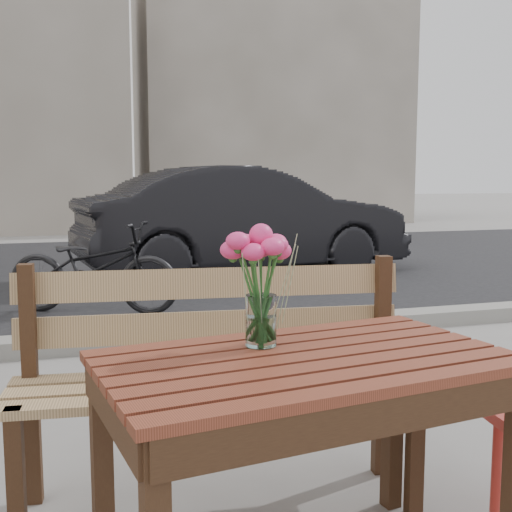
{
  "coord_description": "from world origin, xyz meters",
  "views": [
    {
      "loc": [
        -0.58,
        -1.55,
        1.21
      ],
      "look_at": [
        -0.01,
        0.29,
        0.98
      ],
      "focal_mm": 45.0,
      "sensor_mm": 36.0,
      "label": 1
    }
  ],
  "objects_px": {
    "parked_car": "(244,221)",
    "bicycle": "(93,268)",
    "main_vase": "(261,271)",
    "main_table": "(306,395)"
  },
  "relations": [
    {
      "from": "parked_car",
      "to": "bicycle",
      "type": "distance_m",
      "value": 2.67
    },
    {
      "from": "main_vase",
      "to": "bicycle",
      "type": "relative_size",
      "value": 0.23
    },
    {
      "from": "parked_car",
      "to": "main_table",
      "type": "bearing_deg",
      "value": 157.95
    },
    {
      "from": "main_table",
      "to": "parked_car",
      "type": "relative_size",
      "value": 0.3
    },
    {
      "from": "main_table",
      "to": "main_vase",
      "type": "xyz_separation_m",
      "value": [
        -0.09,
        0.14,
        0.35
      ]
    },
    {
      "from": "main_table",
      "to": "parked_car",
      "type": "xyz_separation_m",
      "value": [
        1.56,
        6.02,
        0.08
      ]
    },
    {
      "from": "main_vase",
      "to": "parked_car",
      "type": "relative_size",
      "value": 0.09
    },
    {
      "from": "parked_car",
      "to": "bicycle",
      "type": "bearing_deg",
      "value": 125.83
    },
    {
      "from": "main_table",
      "to": "main_vase",
      "type": "bearing_deg",
      "value": 115.27
    },
    {
      "from": "main_vase",
      "to": "main_table",
      "type": "bearing_deg",
      "value": -57.08
    }
  ]
}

